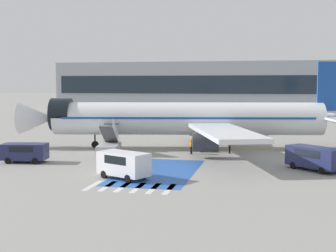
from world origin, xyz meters
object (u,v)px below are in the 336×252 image
at_px(boarding_stairs_forward, 109,145).
at_px(terminal_building, 200,87).
at_px(airliner, 193,119).
at_px(service_van_1, 124,163).
at_px(service_van_2, 25,151).
at_px(service_van_0, 314,156).
at_px(ground_crew_1, 230,144).
at_px(fuel_tanker, 263,119).
at_px(ground_crew_0, 191,145).

xyz_separation_m(boarding_stairs_forward, terminal_building, (-1.33, 80.17, 5.84)).
height_order(airliner, service_van_1, airliner).
bearing_deg(service_van_2, boarding_stairs_forward, 130.67).
relative_size(service_van_0, ground_crew_1, 2.82).
bearing_deg(boarding_stairs_forward, service_van_0, -25.83).
height_order(ground_crew_1, terminal_building, terminal_building).
distance_m(service_van_0, service_van_2, 27.67).
xyz_separation_m(service_van_0, service_van_2, (-27.62, -1.57, -0.13)).
bearing_deg(airliner, service_van_0, -143.42).
relative_size(boarding_stairs_forward, service_van_1, 1.14).
height_order(service_van_1, terminal_building, terminal_building).
xyz_separation_m(fuel_tanker, service_van_0, (4.95, -36.67, -0.51)).
distance_m(airliner, service_van_0, 17.83).
bearing_deg(service_van_1, ground_crew_0, -166.44).
height_order(airliner, service_van_2, airliner).
bearing_deg(airliner, ground_crew_1, -135.79).
xyz_separation_m(boarding_stairs_forward, service_van_1, (5.80, -12.93, 0.31)).
bearing_deg(airliner, fuel_tanker, -28.55).
relative_size(airliner, service_van_1, 8.78).
distance_m(service_van_0, terminal_building, 89.17).
height_order(boarding_stairs_forward, service_van_1, boarding_stairs_forward).
height_order(airliner, terminal_building, terminal_building).
distance_m(boarding_stairs_forward, service_van_1, 14.17).
relative_size(ground_crew_1, terminal_building, 0.02).
bearing_deg(ground_crew_0, terminal_building, -147.97).
distance_m(service_van_0, service_van_1, 17.18).
xyz_separation_m(boarding_stairs_forward, ground_crew_0, (9.06, 1.50, 0.02)).
xyz_separation_m(fuel_tanker, ground_crew_1, (-3.32, -27.95, -0.73)).
xyz_separation_m(boarding_stairs_forward, service_van_0, (21.45, -5.86, 0.28)).
height_order(service_van_0, ground_crew_1, service_van_0).
height_order(boarding_stairs_forward, ground_crew_1, boarding_stairs_forward).
relative_size(service_van_1, terminal_building, 0.06).
relative_size(service_van_0, service_van_1, 1.06).
bearing_deg(service_van_1, terminal_building, -149.32).
relative_size(boarding_stairs_forward, service_van_2, 1.19).
distance_m(boarding_stairs_forward, service_van_2, 9.66).
bearing_deg(boarding_stairs_forward, fuel_tanker, 51.27).
bearing_deg(ground_crew_0, boarding_stairs_forward, -56.08).
xyz_separation_m(airliner, boarding_stairs_forward, (-8.50, -6.17, -2.57)).
height_order(boarding_stairs_forward, fuel_tanker, boarding_stairs_forward).
bearing_deg(ground_crew_0, airliner, -148.60).
distance_m(airliner, ground_crew_0, 5.34).
height_order(service_van_0, service_van_2, service_van_0).
xyz_separation_m(airliner, ground_crew_1, (4.68, -3.30, -2.51)).
bearing_deg(ground_crew_1, airliner, 73.35).
distance_m(airliner, ground_crew_1, 6.25).
height_order(service_van_2, terminal_building, terminal_building).
bearing_deg(service_van_2, fuel_tanker, 139.72).
xyz_separation_m(boarding_stairs_forward, fuel_tanker, (16.50, 30.81, 0.78)).
height_order(airliner, ground_crew_1, airliner).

